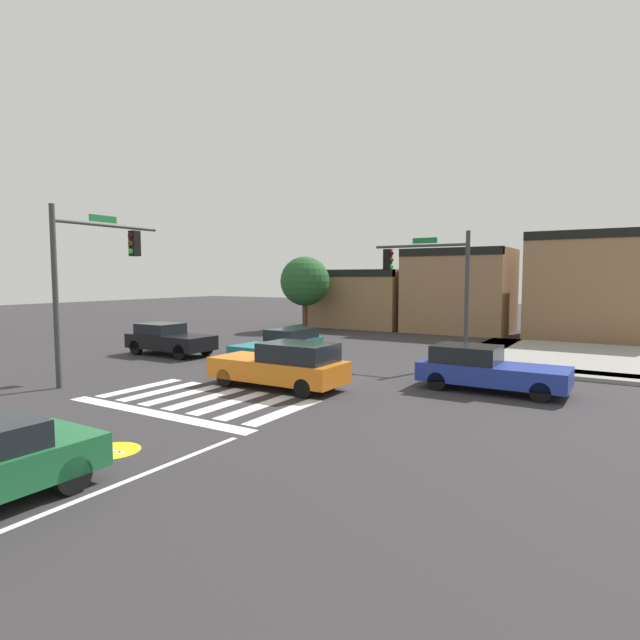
# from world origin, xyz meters

# --- Properties ---
(ground_plane) EXTENTS (120.00, 120.00, 0.00)m
(ground_plane) POSITION_xyz_m (0.00, 0.00, 0.00)
(ground_plane) COLOR #302D30
(crosswalk_near) EXTENTS (6.36, 3.17, 0.01)m
(crosswalk_near) POSITION_xyz_m (-0.00, -4.50, 0.00)
(crosswalk_near) COLOR silver
(crosswalk_near) RESTS_ON ground_plane
(bike_detector_marking) EXTENTS (1.15, 1.15, 0.01)m
(bike_detector_marking) POSITION_xyz_m (1.66, -9.02, 0.00)
(bike_detector_marking) COLOR yellow
(bike_detector_marking) RESTS_ON ground_plane
(curb_corner_northeast) EXTENTS (10.00, 10.60, 0.15)m
(curb_corner_northeast) POSITION_xyz_m (8.49, 9.42, 0.07)
(curb_corner_northeast) COLOR gray
(curb_corner_northeast) RESTS_ON ground_plane
(storefront_row) EXTENTS (22.97, 5.76, 6.29)m
(storefront_row) POSITION_xyz_m (2.30, 18.67, 2.76)
(storefront_row) COLOR #93704C
(storefront_row) RESTS_ON ground_plane
(traffic_signal_southwest) EXTENTS (0.32, 4.27, 6.04)m
(traffic_signal_southwest) POSITION_xyz_m (-5.21, -4.56, 4.09)
(traffic_signal_southwest) COLOR #383A3D
(traffic_signal_southwest) RESTS_ON ground_plane
(traffic_signal_northeast) EXTENTS (4.23, 0.32, 5.59)m
(traffic_signal_northeast) POSITION_xyz_m (3.42, 5.65, 3.76)
(traffic_signal_northeast) COLOR #383A3D
(traffic_signal_northeast) RESTS_ON ground_plane
(car_blue) EXTENTS (4.60, 1.80, 1.43)m
(car_blue) POSITION_xyz_m (6.95, 1.06, 0.71)
(car_blue) COLOR #23389E
(car_blue) RESTS_ON ground_plane
(car_orange) EXTENTS (4.63, 1.83, 1.55)m
(car_orange) POSITION_xyz_m (1.14, -2.09, 0.77)
(car_orange) COLOR orange
(car_orange) RESTS_ON ground_plane
(car_black) EXTENTS (4.32, 1.84, 1.48)m
(car_black) POSITION_xyz_m (-7.78, 1.09, 0.75)
(car_black) COLOR black
(car_black) RESTS_ON ground_plane
(car_teal) EXTENTS (1.71, 4.78, 1.37)m
(car_teal) POSITION_xyz_m (-2.18, 2.45, 0.71)
(car_teal) COLOR #196B70
(car_teal) RESTS_ON ground_plane
(roadside_tree) EXTENTS (3.40, 3.40, 5.10)m
(roadside_tree) POSITION_xyz_m (-8.50, 14.00, 3.38)
(roadside_tree) COLOR #4C3823
(roadside_tree) RESTS_ON ground_plane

